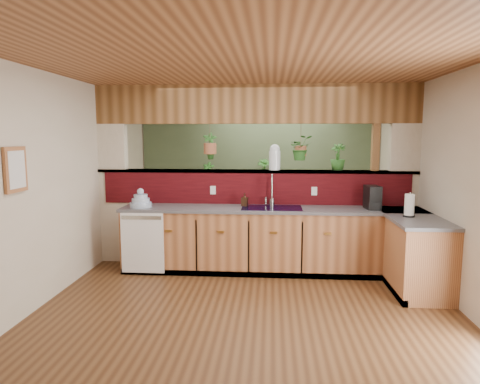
# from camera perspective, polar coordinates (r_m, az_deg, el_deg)

# --- Properties ---
(ground) EXTENTS (4.60, 7.00, 0.01)m
(ground) POSITION_cam_1_polar(r_m,az_deg,el_deg) (5.18, 1.30, -13.77)
(ground) COLOR #503018
(ground) RESTS_ON ground
(ceiling) EXTENTS (4.60, 7.00, 0.01)m
(ceiling) POSITION_cam_1_polar(r_m,az_deg,el_deg) (4.88, 1.40, 15.99)
(ceiling) COLOR brown
(ceiling) RESTS_ON ground
(wall_back) EXTENTS (4.60, 0.02, 2.60)m
(wall_back) POSITION_cam_1_polar(r_m,az_deg,el_deg) (8.35, 2.57, 3.52)
(wall_back) COLOR beige
(wall_back) RESTS_ON ground
(wall_front) EXTENTS (4.60, 0.02, 2.60)m
(wall_front) POSITION_cam_1_polar(r_m,az_deg,el_deg) (1.46, -5.92, -15.91)
(wall_front) COLOR beige
(wall_front) RESTS_ON ground
(wall_left) EXTENTS (0.02, 7.00, 2.60)m
(wall_left) POSITION_cam_1_polar(r_m,az_deg,el_deg) (5.48, -23.42, 0.82)
(wall_left) COLOR beige
(wall_left) RESTS_ON ground
(wall_right) EXTENTS (0.02, 7.00, 2.60)m
(wall_right) POSITION_cam_1_polar(r_m,az_deg,el_deg) (5.27, 27.17, 0.36)
(wall_right) COLOR beige
(wall_right) RESTS_ON ground
(pass_through_partition) EXTENTS (4.60, 0.21, 2.60)m
(pass_through_partition) POSITION_cam_1_polar(r_m,az_deg,el_deg) (6.21, 2.25, 1.14)
(pass_through_partition) COLOR beige
(pass_through_partition) RESTS_ON ground
(pass_through_ledge) EXTENTS (4.60, 0.21, 0.04)m
(pass_through_ledge) POSITION_cam_1_polar(r_m,az_deg,el_deg) (6.20, 1.99, 2.79)
(pass_through_ledge) COLOR brown
(pass_through_ledge) RESTS_ON ground
(header_beam) EXTENTS (4.60, 0.15, 0.55)m
(header_beam) POSITION_cam_1_polar(r_m,az_deg,el_deg) (6.19, 2.03, 11.63)
(header_beam) COLOR brown
(header_beam) RESTS_ON ground
(sage_backwall) EXTENTS (4.55, 0.02, 2.55)m
(sage_backwall) POSITION_cam_1_polar(r_m,az_deg,el_deg) (8.33, 2.57, 3.51)
(sage_backwall) COLOR #4A5D3F
(sage_backwall) RESTS_ON ground
(countertop) EXTENTS (4.14, 1.52, 0.90)m
(countertop) POSITION_cam_1_polar(r_m,az_deg,el_deg) (5.90, 9.96, -6.65)
(countertop) COLOR #965A33
(countertop) RESTS_ON ground
(dishwasher) EXTENTS (0.58, 0.03, 0.82)m
(dishwasher) POSITION_cam_1_polar(r_m,az_deg,el_deg) (5.92, -12.89, -6.59)
(dishwasher) COLOR white
(dishwasher) RESTS_ON ground
(navy_sink) EXTENTS (0.82, 0.50, 0.18)m
(navy_sink) POSITION_cam_1_polar(r_m,az_deg,el_deg) (5.89, 4.25, -2.86)
(navy_sink) COLOR black
(navy_sink) RESTS_ON countertop
(framed_print) EXTENTS (0.04, 0.35, 0.45)m
(framed_print) POSITION_cam_1_polar(r_m,az_deg,el_deg) (4.76, -27.74, 2.66)
(framed_print) COLOR #965A33
(framed_print) RESTS_ON wall_left
(faucet) EXTENTS (0.20, 0.20, 0.46)m
(faucet) POSITION_cam_1_polar(r_m,az_deg,el_deg) (6.00, 4.25, 0.45)
(faucet) COLOR #B7B7B2
(faucet) RESTS_ON countertop
(dish_stack) EXTENTS (0.30, 0.30, 0.26)m
(dish_stack) POSITION_cam_1_polar(r_m,az_deg,el_deg) (6.06, -13.10, -1.21)
(dish_stack) COLOR #A3B6D3
(dish_stack) RESTS_ON countertop
(soap_dispenser) EXTENTS (0.10, 0.10, 0.18)m
(soap_dispenser) POSITION_cam_1_polar(r_m,az_deg,el_deg) (5.98, 0.63, -1.03)
(soap_dispenser) COLOR #362013
(soap_dispenser) RESTS_ON countertop
(coffee_maker) EXTENTS (0.17, 0.28, 0.31)m
(coffee_maker) POSITION_cam_1_polar(r_m,az_deg,el_deg) (6.01, 17.26, -0.82)
(coffee_maker) COLOR black
(coffee_maker) RESTS_ON countertop
(paper_towel) EXTENTS (0.14, 0.14, 0.30)m
(paper_towel) POSITION_cam_1_polar(r_m,az_deg,el_deg) (5.59, 21.65, -1.71)
(paper_towel) COLOR black
(paper_towel) RESTS_ON countertop
(glass_jar) EXTENTS (0.17, 0.17, 0.37)m
(glass_jar) POSITION_cam_1_polar(r_m,az_deg,el_deg) (6.18, 4.64, 4.65)
(glass_jar) COLOR silver
(glass_jar) RESTS_ON pass_through_ledge
(ledge_plant_right) EXTENTS (0.27, 0.27, 0.38)m
(ledge_plant_right) POSITION_cam_1_polar(r_m,az_deg,el_deg) (6.25, 12.92, 4.57)
(ledge_plant_right) COLOR #24561E
(ledge_plant_right) RESTS_ON pass_through_ledge
(hanging_plant_a) EXTENTS (0.21, 0.18, 0.51)m
(hanging_plant_a) POSITION_cam_1_polar(r_m,az_deg,el_deg) (6.24, -4.03, 7.28)
(hanging_plant_a) COLOR brown
(hanging_plant_a) RESTS_ON header_beam
(hanging_plant_b) EXTENTS (0.36, 0.33, 0.46)m
(hanging_plant_b) POSITION_cam_1_polar(r_m,az_deg,el_deg) (6.19, 8.12, 7.24)
(hanging_plant_b) COLOR brown
(hanging_plant_b) RESTS_ON header_beam
(shelving_console) EXTENTS (1.39, 0.41, 0.92)m
(shelving_console) POSITION_cam_1_polar(r_m,az_deg,el_deg) (8.21, 0.20, -2.16)
(shelving_console) COLOR black
(shelving_console) RESTS_ON ground
(shelf_plant_a) EXTENTS (0.23, 0.17, 0.42)m
(shelf_plant_a) POSITION_cam_1_polar(r_m,az_deg,el_deg) (8.19, -4.20, 2.54)
(shelf_plant_a) COLOR #24561E
(shelf_plant_a) RESTS_ON shelving_console
(shelf_plant_b) EXTENTS (0.29, 0.29, 0.48)m
(shelf_plant_b) POSITION_cam_1_polar(r_m,az_deg,el_deg) (8.10, 3.21, 2.70)
(shelf_plant_b) COLOR #24561E
(shelf_plant_b) RESTS_ON shelving_console
(floor_plant) EXTENTS (0.88, 0.81, 0.81)m
(floor_plant) POSITION_cam_1_polar(r_m,az_deg,el_deg) (7.62, 8.72, -3.73)
(floor_plant) COLOR #24561E
(floor_plant) RESTS_ON ground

